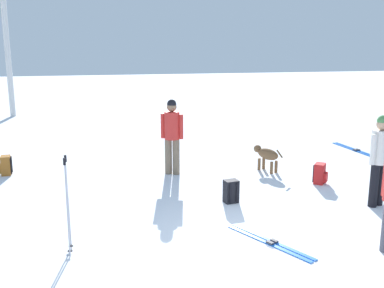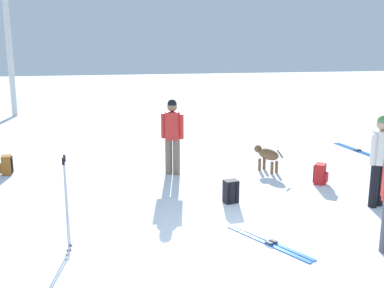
% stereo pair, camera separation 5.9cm
% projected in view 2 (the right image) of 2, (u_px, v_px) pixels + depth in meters
% --- Properties ---
extents(ground_plane, '(60.00, 60.00, 0.00)m').
position_uv_depth(ground_plane, '(250.00, 251.00, 7.04)').
color(ground_plane, white).
extents(person_0, '(0.48, 0.34, 1.72)m').
position_uv_depth(person_0, '(380.00, 155.00, 8.64)').
color(person_0, black).
rests_on(person_0, ground_plane).
extents(person_1, '(0.49, 0.34, 1.72)m').
position_uv_depth(person_1, '(172.00, 132.00, 10.64)').
color(person_1, '#72604C').
rests_on(person_1, ground_plane).
extents(dog, '(0.49, 0.81, 0.57)m').
position_uv_depth(dog, '(267.00, 155.00, 11.00)').
color(dog, brown).
rests_on(dog, ground_plane).
extents(ski_pair_lying_0, '(0.47, 1.86, 0.05)m').
position_uv_depth(ski_pair_lying_0, '(357.00, 150.00, 12.96)').
color(ski_pair_lying_0, blue).
rests_on(ski_pair_lying_0, ground_plane).
extents(ski_pair_lying_1, '(0.98, 1.53, 0.05)m').
position_uv_depth(ski_pair_lying_1, '(269.00, 242.00, 7.31)').
color(ski_pair_lying_1, blue).
rests_on(ski_pair_lying_1, ground_plane).
extents(ski_poles_0, '(0.07, 0.27, 1.47)m').
position_uv_depth(ski_poles_0, '(67.00, 202.00, 6.81)').
color(ski_poles_0, '#B2B2BC').
rests_on(ski_poles_0, ground_plane).
extents(backpack_0, '(0.34, 0.34, 0.44)m').
position_uv_depth(backpack_0, '(320.00, 174.00, 10.11)').
color(backpack_0, red).
rests_on(backpack_0, ground_plane).
extents(backpack_1, '(0.30, 0.32, 0.44)m').
position_uv_depth(backpack_1, '(231.00, 191.00, 9.01)').
color(backpack_1, black).
rests_on(backpack_1, ground_plane).
extents(backpack_2, '(0.30, 0.28, 0.44)m').
position_uv_depth(backpack_2, '(6.00, 165.00, 10.77)').
color(backpack_2, '#99591E').
rests_on(backpack_2, ground_plane).
extents(birch_tree_3, '(1.11, 1.20, 7.87)m').
position_uv_depth(birch_tree_3, '(6.00, 8.00, 17.35)').
color(birch_tree_3, silver).
rests_on(birch_tree_3, ground_plane).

